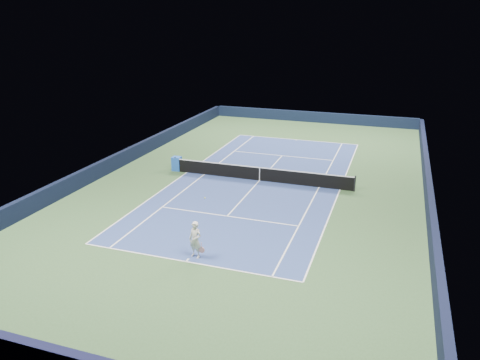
% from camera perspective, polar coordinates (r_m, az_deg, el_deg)
% --- Properties ---
extents(ground, '(40.00, 40.00, 0.00)m').
position_cam_1_polar(ground, '(32.22, 2.40, -0.08)').
color(ground, '#304F2B').
rests_on(ground, ground).
extents(wall_far, '(22.00, 0.35, 1.10)m').
position_cam_1_polar(wall_far, '(50.75, 8.88, 7.60)').
color(wall_far, black).
rests_on(wall_far, ground).
extents(wall_right, '(0.35, 40.00, 1.10)m').
position_cam_1_polar(wall_right, '(30.96, 21.99, -1.27)').
color(wall_right, black).
rests_on(wall_right, ground).
extents(wall_left, '(0.35, 40.00, 1.10)m').
position_cam_1_polar(wall_left, '(36.45, -14.14, 2.58)').
color(wall_left, black).
rests_on(wall_left, ground).
extents(court_surface, '(10.97, 23.77, 0.01)m').
position_cam_1_polar(court_surface, '(32.22, 2.40, -0.07)').
color(court_surface, navy).
rests_on(court_surface, ground).
extents(baseline_far, '(10.97, 0.08, 0.00)m').
position_cam_1_polar(baseline_far, '(43.27, 6.92, 4.91)').
color(baseline_far, white).
rests_on(baseline_far, ground).
extents(baseline_near, '(10.97, 0.08, 0.00)m').
position_cam_1_polar(baseline_near, '(22.05, -6.61, -9.85)').
color(baseline_near, white).
rests_on(baseline_near, ground).
extents(sideline_doubles_right, '(0.08, 23.77, 0.00)m').
position_cam_1_polar(sideline_doubles_right, '(31.21, 12.09, -1.15)').
color(sideline_doubles_right, white).
rests_on(sideline_doubles_right, ground).
extents(sideline_doubles_left, '(0.08, 23.77, 0.00)m').
position_cam_1_polar(sideline_doubles_left, '(34.08, -6.48, 0.94)').
color(sideline_doubles_left, white).
rests_on(sideline_doubles_left, ground).
extents(sideline_singles_right, '(0.08, 23.77, 0.00)m').
position_cam_1_polar(sideline_singles_right, '(31.37, 9.62, -0.87)').
color(sideline_singles_right, white).
rests_on(sideline_singles_right, ground).
extents(sideline_singles_left, '(0.08, 23.77, 0.00)m').
position_cam_1_polar(sideline_singles_left, '(33.54, -4.36, 0.70)').
color(sideline_singles_left, white).
rests_on(sideline_singles_left, ground).
extents(service_line_far, '(8.23, 0.08, 0.00)m').
position_cam_1_polar(service_line_far, '(38.10, 5.15, 2.98)').
color(service_line_far, white).
rests_on(service_line_far, ground).
extents(service_line_near, '(8.23, 0.08, 0.00)m').
position_cam_1_polar(service_line_near, '(26.56, -1.57, -4.42)').
color(service_line_near, white).
rests_on(service_line_near, ground).
extents(center_service_line, '(0.08, 12.80, 0.00)m').
position_cam_1_polar(center_service_line, '(32.21, 2.40, -0.06)').
color(center_service_line, white).
rests_on(center_service_line, ground).
extents(center_mark_far, '(0.08, 0.30, 0.00)m').
position_cam_1_polar(center_mark_far, '(43.12, 6.88, 4.87)').
color(center_mark_far, white).
rests_on(center_mark_far, ground).
extents(center_mark_near, '(0.08, 0.30, 0.00)m').
position_cam_1_polar(center_mark_near, '(22.17, -6.44, -9.67)').
color(center_mark_near, white).
rests_on(center_mark_near, ground).
extents(tennis_net, '(12.90, 0.10, 1.07)m').
position_cam_1_polar(tennis_net, '(32.05, 2.41, 0.78)').
color(tennis_net, black).
rests_on(tennis_net, ground).
extents(sponsor_cube, '(0.66, 0.60, 1.02)m').
position_cam_1_polar(sponsor_cube, '(34.51, -7.72, 1.99)').
color(sponsor_cube, blue).
rests_on(sponsor_cube, ground).
extents(tennis_player, '(0.85, 1.32, 2.66)m').
position_cam_1_polar(tennis_player, '(21.98, -5.46, -7.27)').
color(tennis_player, silver).
rests_on(tennis_player, ground).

